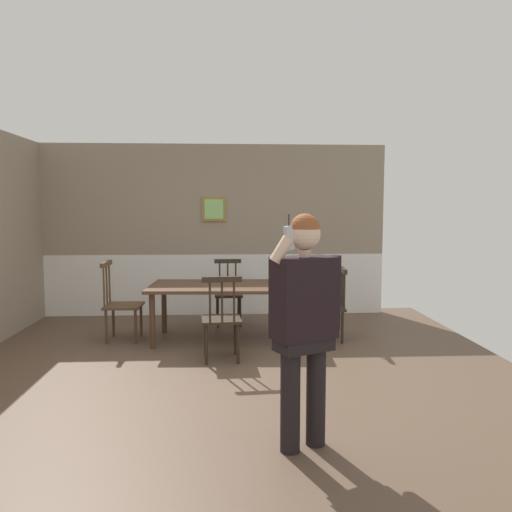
# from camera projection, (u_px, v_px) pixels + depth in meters

# --- Properties ---
(ground_plane) EXTENTS (6.77, 6.77, 0.00)m
(ground_plane) POSITION_uv_depth(u_px,v_px,m) (205.00, 378.00, 5.02)
(ground_plane) COLOR brown
(room_back_partition) EXTENTS (5.48, 0.17, 2.72)m
(room_back_partition) POSITION_uv_depth(u_px,v_px,m) (214.00, 234.00, 7.96)
(room_back_partition) COLOR gray
(room_back_partition) RESTS_ON ground_plane
(dining_table) EXTENTS (1.98, 1.10, 0.73)m
(dining_table) POSITION_uv_depth(u_px,v_px,m) (225.00, 290.00, 6.41)
(dining_table) COLOR #4C3323
(dining_table) RESTS_ON ground_plane
(chair_near_window) EXTENTS (0.46, 0.46, 0.98)m
(chair_near_window) POSITION_uv_depth(u_px,v_px,m) (221.00, 319.00, 5.54)
(chair_near_window) COLOR #2D2319
(chair_near_window) RESTS_ON ground_plane
(chair_by_doorway) EXTENTS (0.42, 0.42, 0.95)m
(chair_by_doorway) POSITION_uv_depth(u_px,v_px,m) (228.00, 293.00, 7.32)
(chair_by_doorway) COLOR #2D2319
(chair_by_doorway) RESTS_ON ground_plane
(chair_at_table_head) EXTENTS (0.49, 0.49, 0.95)m
(chair_at_table_head) POSITION_uv_depth(u_px,v_px,m) (330.00, 305.00, 6.44)
(chair_at_table_head) COLOR #2D2319
(chair_at_table_head) RESTS_ON ground_plane
(chair_opposite_corner) EXTENTS (0.47, 0.47, 1.03)m
(chair_opposite_corner) POSITION_uv_depth(u_px,v_px,m) (121.00, 303.00, 6.42)
(chair_opposite_corner) COLOR #513823
(chair_opposite_corner) RESTS_ON ground_plane
(person_figure) EXTENTS (0.54, 0.40, 1.68)m
(person_figure) POSITION_uv_depth(u_px,v_px,m) (305.00, 315.00, 3.46)
(person_figure) COLOR black
(person_figure) RESTS_ON ground_plane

